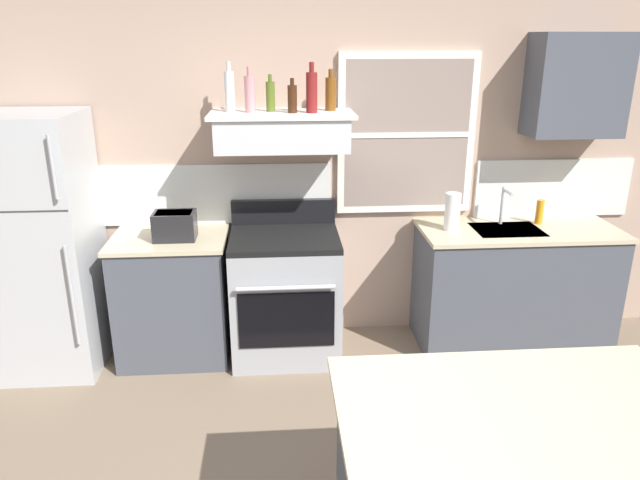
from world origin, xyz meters
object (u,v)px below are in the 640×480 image
(bottle_olive_oil_square, at_px, (270,96))
(toaster, at_px, (175,225))
(bottle_amber_wine, at_px, (331,93))
(bottle_brown_stout, at_px, (292,98))
(bottle_rose_pink, at_px, (250,93))
(paper_towel_roll, at_px, (452,212))
(bottle_red_label_wine, at_px, (312,92))
(bottle_clear_tall, at_px, (230,91))
(refrigerator, at_px, (40,246))
(dish_soap_bottle, at_px, (540,212))
(stove_range, at_px, (286,294))

(bottle_olive_oil_square, bearing_deg, toaster, -167.07)
(bottle_olive_oil_square, relative_size, bottle_amber_wine, 0.89)
(bottle_olive_oil_square, height_order, bottle_brown_stout, bottle_olive_oil_square)
(bottle_rose_pink, relative_size, paper_towel_roll, 1.08)
(bottle_rose_pink, relative_size, bottle_red_label_wine, 0.91)
(toaster, distance_m, bottle_clear_tall, 0.97)
(bottle_clear_tall, bearing_deg, bottle_olive_oil_square, 0.69)
(toaster, height_order, bottle_red_label_wine, bottle_red_label_wine)
(refrigerator, distance_m, toaster, 0.92)
(toaster, relative_size, dish_soap_bottle, 1.65)
(paper_towel_roll, bearing_deg, bottle_rose_pink, 177.61)
(bottle_clear_tall, bearing_deg, refrigerator, -173.28)
(refrigerator, height_order, bottle_rose_pink, bottle_rose_pink)
(toaster, xyz_separation_m, dish_soap_bottle, (2.62, 0.16, -0.01))
(bottle_red_label_wine, bearing_deg, bottle_rose_pink, 172.21)
(bottle_clear_tall, distance_m, bottle_brown_stout, 0.42)
(bottle_brown_stout, xyz_separation_m, dish_soap_bottle, (1.81, 0.09, -0.84))
(toaster, xyz_separation_m, bottle_amber_wine, (1.07, 0.17, 0.85))
(toaster, bearing_deg, paper_towel_roll, 1.67)
(bottle_olive_oil_square, bearing_deg, refrigerator, -174.29)
(refrigerator, distance_m, bottle_amber_wine, 2.21)
(bottle_olive_oil_square, height_order, dish_soap_bottle, bottle_olive_oil_square)
(toaster, bearing_deg, stove_range, 1.48)
(bottle_red_label_wine, bearing_deg, paper_towel_roll, -0.18)
(bottle_brown_stout, relative_size, bottle_red_label_wine, 0.69)
(bottle_brown_stout, height_order, dish_soap_bottle, bottle_brown_stout)
(paper_towel_roll, distance_m, dish_soap_bottle, 0.70)
(bottle_rose_pink, xyz_separation_m, bottle_amber_wine, (0.54, 0.06, -0.01))
(bottle_olive_oil_square, height_order, bottle_amber_wine, bottle_amber_wine)
(bottle_clear_tall, distance_m, dish_soap_bottle, 2.39)
(bottle_olive_oil_square, relative_size, dish_soap_bottle, 1.34)
(stove_range, distance_m, bottle_amber_wine, 1.44)
(bottle_brown_stout, distance_m, dish_soap_bottle, 2.00)
(paper_towel_roll, bearing_deg, bottle_brown_stout, 179.61)
(refrigerator, xyz_separation_m, bottle_red_label_wine, (1.85, 0.06, 0.99))
(bottle_brown_stout, bearing_deg, stove_range, -147.85)
(bottle_rose_pink, height_order, paper_towel_roll, bottle_rose_pink)
(toaster, xyz_separation_m, paper_towel_roll, (1.94, 0.06, 0.04))
(bottle_amber_wine, relative_size, dish_soap_bottle, 1.51)
(bottle_brown_stout, xyz_separation_m, paper_towel_roll, (1.12, -0.01, -0.79))
(stove_range, height_order, paper_towel_roll, paper_towel_roll)
(toaster, distance_m, stove_range, 0.92)
(toaster, distance_m, bottle_amber_wine, 1.38)
(bottle_brown_stout, distance_m, bottle_red_label_wine, 0.13)
(stove_range, relative_size, dish_soap_bottle, 6.06)
(refrigerator, bearing_deg, bottle_rose_pink, 4.69)
(refrigerator, relative_size, toaster, 5.96)
(bottle_amber_wine, distance_m, dish_soap_bottle, 1.77)
(bottle_clear_tall, height_order, bottle_red_label_wine, bottle_clear_tall)
(bottle_clear_tall, relative_size, bottle_brown_stout, 1.46)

